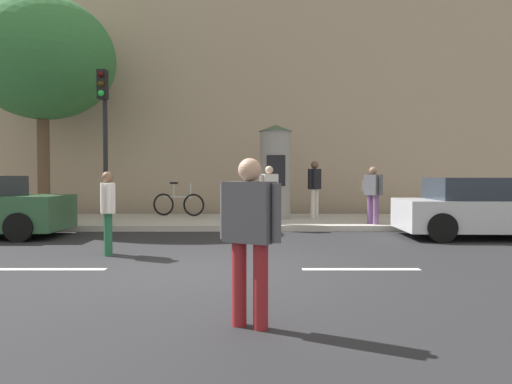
{
  "coord_description": "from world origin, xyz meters",
  "views": [
    {
      "loc": [
        0.79,
        -7.25,
        1.42
      ],
      "look_at": [
        0.8,
        2.0,
        1.12
      ],
      "focal_mm": 33.56,
      "sensor_mm": 36.0,
      "label": 1
    }
  ],
  "objects_px": {
    "bicycle_leaning": "(178,204)",
    "parked_car_silver": "(491,209)",
    "traffic_light": "(103,121)",
    "street_tree": "(42,59)",
    "poster_column": "(275,171)",
    "pedestrian_in_light_jacket": "(269,191)",
    "pedestrian_with_bag": "(249,228)",
    "pedestrian_tallest": "(370,189)",
    "pedestrian_near_pole": "(314,185)",
    "pedestrian_in_dark_shirt": "(107,206)",
    "pedestrian_with_backpack": "(373,190)"
  },
  "relations": [
    {
      "from": "pedestrian_with_bag",
      "to": "bicycle_leaning",
      "type": "distance_m",
      "value": 11.23
    },
    {
      "from": "poster_column",
      "to": "pedestrian_tallest",
      "type": "xyz_separation_m",
      "value": [
        3.05,
        0.84,
        -0.56
      ]
    },
    {
      "from": "bicycle_leaning",
      "to": "parked_car_silver",
      "type": "height_order",
      "value": "parked_car_silver"
    },
    {
      "from": "pedestrian_with_bag",
      "to": "poster_column",
      "type": "bearing_deg",
      "value": 86.3
    },
    {
      "from": "poster_column",
      "to": "street_tree",
      "type": "height_order",
      "value": "street_tree"
    },
    {
      "from": "street_tree",
      "to": "pedestrian_with_bag",
      "type": "xyz_separation_m",
      "value": [
        6.32,
        -9.9,
        -4.0
      ]
    },
    {
      "from": "poster_column",
      "to": "parked_car_silver",
      "type": "height_order",
      "value": "poster_column"
    },
    {
      "from": "traffic_light",
      "to": "street_tree",
      "type": "distance_m",
      "value": 3.68
    },
    {
      "from": "pedestrian_near_pole",
      "to": "parked_car_silver",
      "type": "height_order",
      "value": "pedestrian_near_pole"
    },
    {
      "from": "street_tree",
      "to": "pedestrian_tallest",
      "type": "bearing_deg",
      "value": 4.78
    },
    {
      "from": "traffic_light",
      "to": "pedestrian_tallest",
      "type": "xyz_separation_m",
      "value": [
        7.6,
        2.7,
        -1.86
      ]
    },
    {
      "from": "pedestrian_in_dark_shirt",
      "to": "pedestrian_with_backpack",
      "type": "relative_size",
      "value": 0.99
    },
    {
      "from": "poster_column",
      "to": "street_tree",
      "type": "bearing_deg",
      "value": 179.94
    },
    {
      "from": "street_tree",
      "to": "pedestrian_tallest",
      "type": "xyz_separation_m",
      "value": [
        10.01,
        0.84,
        -3.91
      ]
    },
    {
      "from": "traffic_light",
      "to": "pedestrian_in_light_jacket",
      "type": "distance_m",
      "value": 4.69
    },
    {
      "from": "street_tree",
      "to": "parked_car_silver",
      "type": "bearing_deg",
      "value": -15.55
    },
    {
      "from": "pedestrian_in_dark_shirt",
      "to": "bicycle_leaning",
      "type": "bearing_deg",
      "value": 88.57
    },
    {
      "from": "pedestrian_in_dark_shirt",
      "to": "pedestrian_with_bag",
      "type": "height_order",
      "value": "pedestrian_with_bag"
    },
    {
      "from": "street_tree",
      "to": "bicycle_leaning",
      "type": "xyz_separation_m",
      "value": [
        3.87,
        1.04,
        -4.39
      ]
    },
    {
      "from": "pedestrian_in_light_jacket",
      "to": "poster_column",
      "type": "bearing_deg",
      "value": 81.96
    },
    {
      "from": "poster_column",
      "to": "pedestrian_in_dark_shirt",
      "type": "distance_m",
      "value": 6.64
    },
    {
      "from": "street_tree",
      "to": "parked_car_silver",
      "type": "xyz_separation_m",
      "value": [
        11.84,
        -3.3,
        -4.25
      ]
    },
    {
      "from": "pedestrian_in_light_jacket",
      "to": "pedestrian_with_bag",
      "type": "bearing_deg",
      "value": -92.83
    },
    {
      "from": "traffic_light",
      "to": "pedestrian_with_bag",
      "type": "bearing_deg",
      "value": -64.07
    },
    {
      "from": "street_tree",
      "to": "pedestrian_tallest",
      "type": "height_order",
      "value": "street_tree"
    },
    {
      "from": "pedestrian_in_light_jacket",
      "to": "traffic_light",
      "type": "bearing_deg",
      "value": -176.98
    },
    {
      "from": "bicycle_leaning",
      "to": "street_tree",
      "type": "bearing_deg",
      "value": -164.91
    },
    {
      "from": "poster_column",
      "to": "parked_car_silver",
      "type": "distance_m",
      "value": 5.95
    },
    {
      "from": "pedestrian_in_light_jacket",
      "to": "parked_car_silver",
      "type": "bearing_deg",
      "value": -17.96
    },
    {
      "from": "pedestrian_with_bag",
      "to": "pedestrian_tallest",
      "type": "height_order",
      "value": "pedestrian_tallest"
    },
    {
      "from": "pedestrian_with_bag",
      "to": "pedestrian_in_dark_shirt",
      "type": "bearing_deg",
      "value": 122.23
    },
    {
      "from": "pedestrian_in_dark_shirt",
      "to": "pedestrian_tallest",
      "type": "height_order",
      "value": "pedestrian_tallest"
    },
    {
      "from": "pedestrian_near_pole",
      "to": "parked_car_silver",
      "type": "distance_m",
      "value": 5.21
    },
    {
      "from": "pedestrian_in_light_jacket",
      "to": "pedestrian_tallest",
      "type": "xyz_separation_m",
      "value": [
        3.28,
        2.48,
        -0.03
      ]
    },
    {
      "from": "pedestrian_with_bag",
      "to": "pedestrian_tallest",
      "type": "xyz_separation_m",
      "value": [
        3.69,
        10.74,
        0.08
      ]
    },
    {
      "from": "pedestrian_tallest",
      "to": "pedestrian_in_dark_shirt",
      "type": "bearing_deg",
      "value": -133.76
    },
    {
      "from": "pedestrian_with_bag",
      "to": "pedestrian_in_light_jacket",
      "type": "xyz_separation_m",
      "value": [
        0.41,
        8.26,
        0.11
      ]
    },
    {
      "from": "pedestrian_with_bag",
      "to": "street_tree",
      "type": "bearing_deg",
      "value": 122.55
    },
    {
      "from": "pedestrian_in_light_jacket",
      "to": "pedestrian_tallest",
      "type": "bearing_deg",
      "value": 37.03
    },
    {
      "from": "pedestrian_with_backpack",
      "to": "parked_car_silver",
      "type": "xyz_separation_m",
      "value": [
        2.33,
        -1.69,
        -0.37
      ]
    },
    {
      "from": "traffic_light",
      "to": "poster_column",
      "type": "height_order",
      "value": "traffic_light"
    },
    {
      "from": "street_tree",
      "to": "pedestrian_in_light_jacket",
      "type": "height_order",
      "value": "street_tree"
    },
    {
      "from": "pedestrian_with_backpack",
      "to": "pedestrian_near_pole",
      "type": "distance_m",
      "value": 2.39
    },
    {
      "from": "pedestrian_with_bag",
      "to": "pedestrian_with_backpack",
      "type": "relative_size",
      "value": 1.04
    },
    {
      "from": "traffic_light",
      "to": "pedestrian_near_pole",
      "type": "distance_m",
      "value": 6.43
    },
    {
      "from": "pedestrian_with_bag",
      "to": "parked_car_silver",
      "type": "height_order",
      "value": "pedestrian_with_bag"
    },
    {
      "from": "pedestrian_in_dark_shirt",
      "to": "traffic_light",
      "type": "bearing_deg",
      "value": 108.37
    },
    {
      "from": "poster_column",
      "to": "pedestrian_with_backpack",
      "type": "distance_m",
      "value": 3.05
    },
    {
      "from": "pedestrian_with_bag",
      "to": "bicycle_leaning",
      "type": "relative_size",
      "value": 0.92
    },
    {
      "from": "bicycle_leaning",
      "to": "parked_car_silver",
      "type": "distance_m",
      "value": 9.07
    }
  ]
}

